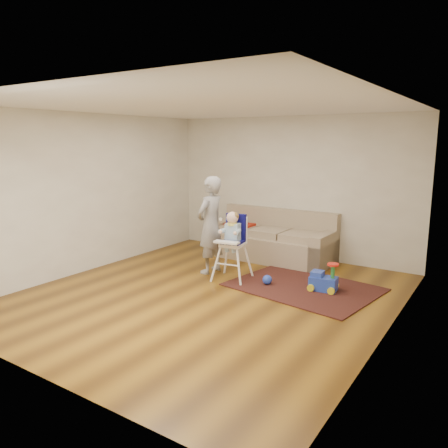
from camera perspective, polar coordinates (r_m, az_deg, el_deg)
The scene contains 9 objects.
ground at distance 6.52m, azimuth -1.96°, elevation -9.23°, with size 5.50×5.50×0.00m, color #4C2F0D.
room_envelope at distance 6.57m, azimuth 0.61°, elevation 7.69°, with size 5.04×5.52×2.72m.
sofa at distance 8.38m, azimuth 6.09°, elevation -1.44°, with size 2.41×1.02×0.93m.
side_table at distance 9.26m, azimuth -0.33°, elevation -1.47°, with size 0.53×0.53×0.53m, color black, non-canonical shape.
area_rug at distance 6.93m, azimuth 10.36°, elevation -8.09°, with size 2.11×1.58×0.02m, color black.
ride_on_toy at distance 6.76m, azimuth 12.88°, elevation -6.66°, with size 0.40×0.28×0.44m, color blue, non-canonical shape.
toy_ball at distance 6.92m, azimuth 5.67°, elevation -7.25°, with size 0.15×0.15×0.15m, color blue.
high_chair at distance 7.06m, azimuth 1.10°, elevation -3.02°, with size 0.59×0.59×1.13m.
adult at distance 7.40m, azimuth -1.79°, elevation -0.14°, with size 0.60×0.40×1.66m, color gray.
Camera 1 is at (3.55, -4.99, 2.23)m, focal length 35.00 mm.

